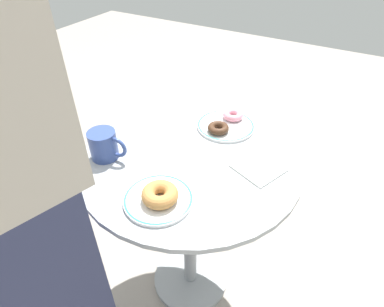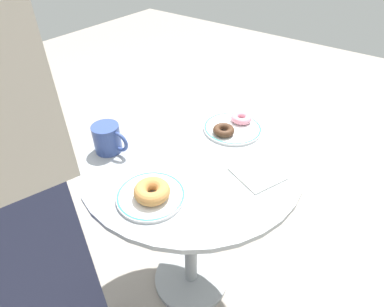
# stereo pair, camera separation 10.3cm
# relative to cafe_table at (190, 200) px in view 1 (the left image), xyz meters

# --- Properties ---
(ground_plane) EXTENTS (7.00, 7.00, 0.02)m
(ground_plane) POSITION_rel_cafe_table_xyz_m (0.00, 0.00, -0.55)
(ground_plane) COLOR #9E9389
(cafe_table) EXTENTS (0.73, 0.73, 0.75)m
(cafe_table) POSITION_rel_cafe_table_xyz_m (0.00, 0.00, 0.00)
(cafe_table) COLOR #999EA3
(cafe_table) RESTS_ON ground
(plate_left) EXTENTS (0.20, 0.20, 0.01)m
(plate_left) POSITION_rel_cafe_table_xyz_m (-0.22, -0.02, 0.21)
(plate_left) COLOR white
(plate_left) RESTS_ON cafe_table
(plate_right) EXTENTS (0.21, 0.21, 0.01)m
(plate_right) POSITION_rel_cafe_table_xyz_m (0.22, -0.03, 0.21)
(plate_right) COLOR white
(plate_right) RESTS_ON cafe_table
(donut_old_fashioned) EXTENTS (0.14, 0.14, 0.04)m
(donut_old_fashioned) POSITION_rel_cafe_table_xyz_m (-0.22, -0.03, 0.24)
(donut_old_fashioned) COLOR #BC7F42
(donut_old_fashioned) RESTS_ON plate_left
(donut_pink_frosted) EXTENTS (0.11, 0.11, 0.03)m
(donut_pink_frosted) POSITION_rel_cafe_table_xyz_m (0.27, -0.03, 0.23)
(donut_pink_frosted) COLOR pink
(donut_pink_frosted) RESTS_ON plate_right
(donut_chocolate) EXTENTS (0.11, 0.11, 0.03)m
(donut_chocolate) POSITION_rel_cafe_table_xyz_m (0.16, -0.02, 0.23)
(donut_chocolate) COLOR #422819
(donut_chocolate) RESTS_ON plate_right
(paper_napkin) EXTENTS (0.17, 0.17, 0.01)m
(paper_napkin) POSITION_rel_cafe_table_xyz_m (0.05, -0.22, 0.21)
(paper_napkin) COLOR white
(paper_napkin) RESTS_ON cafe_table
(coffee_mug) EXTENTS (0.09, 0.13, 0.10)m
(coffee_mug) POSITION_rel_cafe_table_xyz_m (-0.14, 0.24, 0.25)
(coffee_mug) COLOR #334784
(coffee_mug) RESTS_ON cafe_table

